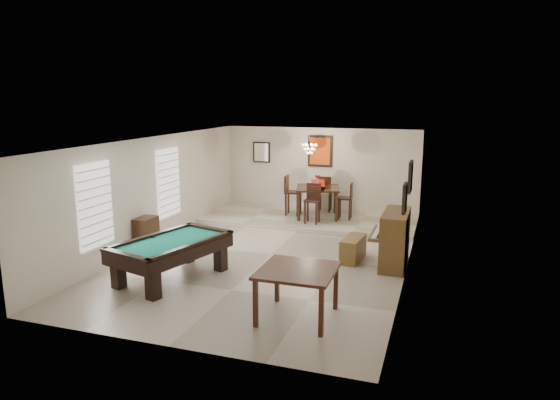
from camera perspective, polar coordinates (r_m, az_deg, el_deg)
The scene contains 25 objects.
ground_plane at distance 11.45m, azimuth -0.95°, elevation -6.28°, with size 6.00×9.00×0.02m, color beige.
wall_back at distance 15.37m, azimuth 4.61°, elevation 3.38°, with size 6.00×0.04×2.60m, color silver.
wall_front at distance 7.17m, azimuth -13.08°, elevation -6.79°, with size 6.00×0.04×2.60m, color silver.
wall_left at distance 12.42m, azimuth -14.15°, elevation 1.04°, with size 0.04×9.00×2.60m, color silver.
wall_right at distance 10.53m, azimuth 14.62°, elevation -0.90°, with size 0.04×9.00×2.60m, color silver.
ceiling at distance 10.92m, azimuth -1.00°, elevation 6.85°, with size 6.00×9.00×0.04m, color white.
dining_step at distance 14.42m, azimuth 3.33°, elevation -2.19°, with size 6.00×2.50×0.12m, color beige.
window_left_front at distance 10.63m, azimuth -20.38°, elevation -0.58°, with size 0.06×1.00×1.70m, color white.
window_left_rear at distance 12.89m, azimuth -12.64°, elevation 1.95°, with size 0.06×1.00×1.70m, color white.
pool_table at distance 10.10m, azimuth -12.28°, elevation -6.72°, with size 1.24×2.29×0.76m, color black, non-canonical shape.
square_table at distance 8.21m, azimuth 2.00°, elevation -10.62°, with size 1.20×1.20×0.83m, color #36180D, non-canonical shape.
upright_piano at distance 10.84m, azimuth 12.28°, elevation -4.31°, with size 0.79×1.41×1.17m, color brown, non-canonical shape.
piano_bench at distance 11.10m, azimuth 8.36°, elevation -5.54°, with size 0.36×0.93×0.52m, color brown.
apothecary_chest at distance 11.87m, azimuth -15.02°, elevation -3.88°, with size 0.37×0.55×0.83m, color black.
dining_table at distance 14.34m, azimuth 4.32°, elevation -0.01°, with size 1.20×1.20×0.99m, color black, non-canonical shape.
flower_vase at distance 14.22m, azimuth 4.36°, elevation 2.43°, with size 0.14×0.14×0.25m, color #9E110D, non-canonical shape.
dining_chair_south at distance 13.64m, azimuth 3.69°, elevation -0.43°, with size 0.40×0.40×1.08m, color black, non-canonical shape.
dining_chair_north at distance 15.08m, azimuth 5.17°, elevation 0.75°, with size 0.40×0.40×1.08m, color black, non-canonical shape.
dining_chair_west at distance 14.54m, azimuth 1.49°, elevation 0.54°, with size 0.43×0.43×1.16m, color black, non-canonical shape.
dining_chair_east at distance 14.17m, azimuth 7.44°, elevation -0.12°, with size 0.38×0.38×1.04m, color black, non-canonical shape.
chandelier at distance 14.01m, azimuth 3.38°, elevation 6.29°, with size 0.44×0.44×0.60m, color #FFE5B2, non-canonical shape.
back_painting at distance 15.25m, azimuth 4.61°, elevation 5.59°, with size 0.75×0.06×0.95m, color #D84C14.
back_mirror at distance 15.82m, azimuth -2.12°, elevation 5.48°, with size 0.55×0.06×0.65m, color white.
right_picture_upper at distance 10.71m, azimuth 14.69°, elevation 2.59°, with size 0.06×0.55×0.65m, color slate.
right_picture_lower at distance 9.47m, azimuth 14.08°, elevation 0.21°, with size 0.06×0.45×0.55m, color gray.
Camera 1 is at (3.62, -10.26, 3.55)m, focal length 32.00 mm.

